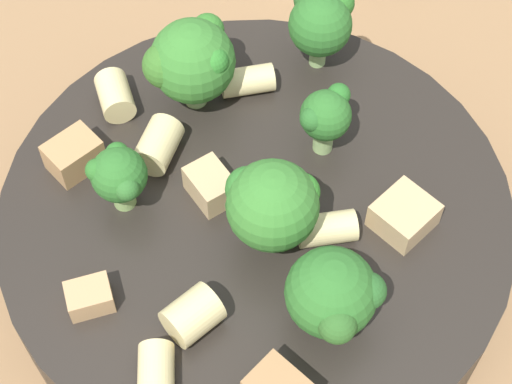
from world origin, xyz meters
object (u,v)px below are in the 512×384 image
broccoli_floret_4 (321,21)px  chicken_chunk_0 (90,297)px  broccoli_floret_2 (272,203)px  broccoli_floret_3 (118,175)px  broccoli_floret_1 (191,61)px  rigatoni_1 (192,315)px  rigatoni_5 (327,229)px  rigatoni_0 (247,81)px  broccoli_floret_0 (325,116)px  broccoli_floret_5 (334,295)px  rigatoni_4 (156,377)px  rigatoni_2 (115,96)px  pasta_bowl (256,224)px  chicken_chunk_1 (404,215)px  chicken_chunk_3 (214,177)px  rigatoni_3 (158,145)px  chicken_chunk_2 (74,154)px

broccoli_floret_4 → chicken_chunk_0: broccoli_floret_4 is taller
broccoli_floret_2 → broccoli_floret_3: 0.07m
broccoli_floret_1 → broccoli_floret_3: bearing=168.7°
rigatoni_1 → rigatoni_5: rigatoni_1 is taller
rigatoni_0 → broccoli_floret_0: bearing=-120.2°
broccoli_floret_5 → chicken_chunk_0: (-0.02, 0.10, -0.02)m
rigatoni_5 → rigatoni_4: bearing=148.8°
broccoli_floret_4 → rigatoni_1: size_ratio=1.98×
rigatoni_2 → pasta_bowl: bearing=-115.5°
chicken_chunk_1 → chicken_chunk_3: size_ratio=1.10×
broccoli_floret_3 → rigatoni_3: (0.03, -0.01, -0.01)m
rigatoni_1 → rigatoni_3: rigatoni_1 is taller
broccoli_floret_4 → chicken_chunk_1: (-0.08, -0.06, -0.02)m
pasta_bowl → broccoli_floret_3: bearing=103.7°
broccoli_floret_1 → rigatoni_0: broccoli_floret_1 is taller
broccoli_floret_2 → chicken_chunk_1: bearing=-67.5°
broccoli_floret_3 → chicken_chunk_1: 0.12m
chicken_chunk_2 → chicken_chunk_3: chicken_chunk_2 is taller
broccoli_floret_3 → chicken_chunk_2: bearing=63.0°
broccoli_floret_4 → rigatoni_2: bearing=121.9°
rigatoni_4 → rigatoni_5: bearing=-31.2°
broccoli_floret_5 → chicken_chunk_1: broccoli_floret_5 is taller
broccoli_floret_0 → pasta_bowl: bearing=150.8°
rigatoni_4 → chicken_chunk_0: rigatoni_4 is taller
rigatoni_0 → chicken_chunk_3: bearing=-179.8°
chicken_chunk_1 → broccoli_floret_1: bearing=67.9°
chicken_chunk_0 → chicken_chunk_1: size_ratio=0.76×
rigatoni_2 → broccoli_floret_4: bearing=-58.1°
chicken_chunk_1 → rigatoni_2: bearing=77.7°
broccoli_floret_1 → rigatoni_0: size_ratio=1.88×
broccoli_floret_4 → rigatoni_1: broccoli_floret_4 is taller
broccoli_floret_2 → rigatoni_4: broccoli_floret_2 is taller
broccoli_floret_1 → chicken_chunk_2: bearing=140.5°
rigatoni_1 → chicken_chunk_2: size_ratio=0.90×
chicken_chunk_0 → rigatoni_3: bearing=-2.5°
broccoli_floret_2 → chicken_chunk_3: size_ratio=2.21×
rigatoni_4 → chicken_chunk_3: 0.10m
pasta_bowl → broccoli_floret_5: size_ratio=5.41×
chicken_chunk_0 → rigatoni_4: bearing=-124.8°
broccoli_floret_5 → chicken_chunk_0: 0.10m
chicken_chunk_0 → chicken_chunk_3: bearing=-25.1°
broccoli_floret_0 → chicken_chunk_3: size_ratio=1.63×
broccoli_floret_1 → rigatoni_0: (0.01, -0.02, -0.02)m
broccoli_floret_3 → chicken_chunk_0: 0.05m
rigatoni_3 → broccoli_floret_4: bearing=-36.8°
rigatoni_2 → rigatoni_3: size_ratio=0.94×
chicken_chunk_2 → rigatoni_3: bearing=-68.2°
broccoli_floret_1 → chicken_chunk_3: bearing=-152.9°
rigatoni_3 → chicken_chunk_3: bearing=-108.3°
broccoli_floret_0 → broccoli_floret_3: (-0.05, 0.08, -0.00)m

